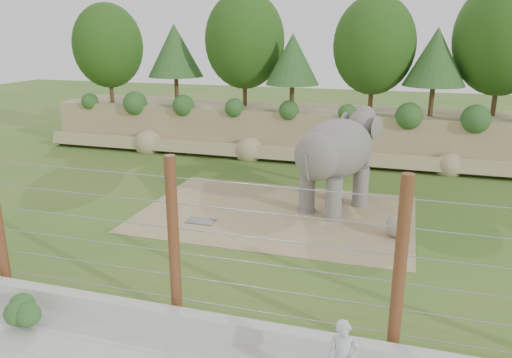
# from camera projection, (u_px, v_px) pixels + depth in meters

# --- Properties ---
(ground) EXTENTS (90.00, 90.00, 0.00)m
(ground) POSITION_uv_depth(u_px,v_px,m) (238.00, 243.00, 16.12)
(ground) COLOR #34611C
(ground) RESTS_ON ground
(back_embankment) EXTENTS (30.00, 5.52, 8.77)m
(back_embankment) POSITION_uv_depth(u_px,v_px,m) (325.00, 82.00, 26.44)
(back_embankment) COLOR #998861
(back_embankment) RESTS_ON ground
(dirt_patch) EXTENTS (10.00, 7.00, 0.02)m
(dirt_patch) POSITION_uv_depth(u_px,v_px,m) (276.00, 213.00, 18.73)
(dirt_patch) COLOR #9A7E5B
(dirt_patch) RESTS_ON ground
(drain_grate) EXTENTS (1.00, 0.60, 0.03)m
(drain_grate) POSITION_uv_depth(u_px,v_px,m) (201.00, 221.00, 17.89)
(drain_grate) COLOR #262628
(drain_grate) RESTS_ON dirt_patch
(elephant) EXTENTS (3.60, 4.90, 3.64)m
(elephant) POSITION_uv_depth(u_px,v_px,m) (335.00, 163.00, 18.74)
(elephant) COLOR #65615A
(elephant) RESTS_ON ground
(stone_ball) EXTENTS (0.80, 0.80, 0.80)m
(stone_ball) POSITION_uv_depth(u_px,v_px,m) (398.00, 226.00, 16.44)
(stone_ball) COLOR gray
(stone_ball) RESTS_ON dirt_patch
(retaining_wall) EXTENTS (26.00, 0.35, 0.50)m
(retaining_wall) POSITION_uv_depth(u_px,v_px,m) (168.00, 318.00, 11.47)
(retaining_wall) COLOR #ADAAA0
(retaining_wall) RESTS_ON ground
(barrier_fence) EXTENTS (20.26, 0.26, 4.00)m
(barrier_fence) POSITION_uv_depth(u_px,v_px,m) (174.00, 240.00, 11.42)
(barrier_fence) COLOR #55331B
(barrier_fence) RESTS_ON ground
(walkway_shrub) EXTENTS (0.65, 0.65, 0.65)m
(walkway_shrub) POSITION_uv_depth(u_px,v_px,m) (26.00, 311.00, 11.61)
(walkway_shrub) COLOR #285020
(walkway_shrub) RESTS_ON walkway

